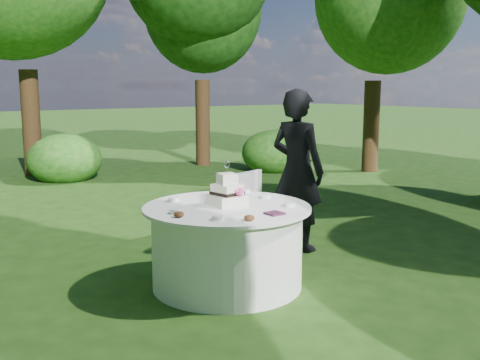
% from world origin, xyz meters
% --- Properties ---
extents(ground, '(80.00, 80.00, 0.00)m').
position_xyz_m(ground, '(0.00, 0.00, 0.00)').
color(ground, '#1A380F').
rests_on(ground, ground).
extents(napkins, '(0.14, 0.14, 0.02)m').
position_xyz_m(napkins, '(0.14, -0.53, 0.78)').
color(napkins, '#441D34').
rests_on(napkins, table).
extents(feather_plume, '(0.48, 0.07, 0.01)m').
position_xyz_m(feather_plume, '(-0.21, -0.42, 0.78)').
color(feather_plume, white).
rests_on(feather_plume, table).
extents(guest, '(0.59, 0.76, 1.84)m').
position_xyz_m(guest, '(1.35, 0.55, 0.92)').
color(guest, black).
rests_on(guest, ground).
extents(table, '(1.56, 1.56, 0.77)m').
position_xyz_m(table, '(0.00, 0.00, 0.39)').
color(table, silver).
rests_on(table, ground).
extents(cake, '(0.30, 0.32, 0.42)m').
position_xyz_m(cake, '(0.03, 0.04, 0.88)').
color(cake, white).
rests_on(cake, table).
extents(chair, '(0.54, 0.54, 0.90)m').
position_xyz_m(chair, '(0.96, 0.79, 0.52)').
color(chair, white).
rests_on(chair, ground).
extents(votives, '(1.17, 0.99, 0.04)m').
position_xyz_m(votives, '(0.05, 0.04, 0.79)').
color(votives, white).
rests_on(votives, table).
extents(petal_cups, '(1.00, 1.10, 0.05)m').
position_xyz_m(petal_cups, '(-0.14, -0.09, 0.79)').
color(petal_cups, '#562D16').
rests_on(petal_cups, table).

